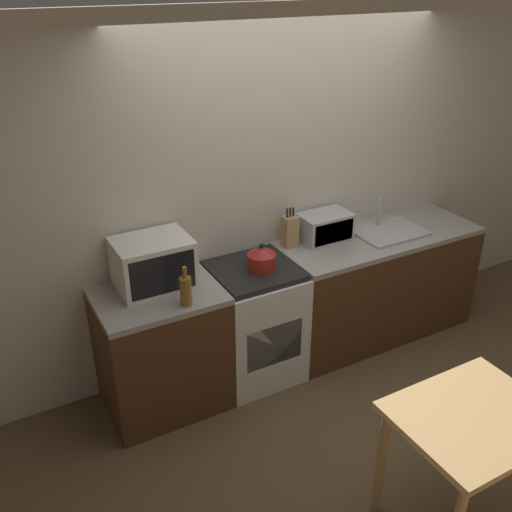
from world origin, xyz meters
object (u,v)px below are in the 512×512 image
object	(u,v)px
microwave	(153,263)
toaster_oven	(325,227)
stove_range	(254,322)
dining_table	(472,432)
kettle	(262,258)
bottle	(186,290)

from	to	relation	value
microwave	toaster_oven	xyz separation A→B (m)	(1.40, 0.06, -0.06)
stove_range	dining_table	distance (m)	1.75
dining_table	stove_range	bearing A→B (deg)	101.86
kettle	bottle	xyz separation A→B (m)	(-0.64, -0.19, 0.02)
stove_range	kettle	distance (m)	0.54
stove_range	bottle	size ratio (longest dim) A/B	3.37
toaster_oven	microwave	bearing A→B (deg)	-177.66
microwave	bottle	bearing A→B (deg)	-73.98
stove_range	bottle	xyz separation A→B (m)	(-0.60, -0.22, 0.56)
bottle	toaster_oven	size ratio (longest dim) A/B	0.68
stove_range	toaster_oven	size ratio (longest dim) A/B	2.28
kettle	toaster_oven	xyz separation A→B (m)	(0.66, 0.19, 0.02)
kettle	microwave	xyz separation A→B (m)	(-0.74, 0.13, 0.08)
toaster_oven	stove_range	bearing A→B (deg)	-167.44
kettle	stove_range	bearing A→B (deg)	143.12
microwave	toaster_oven	size ratio (longest dim) A/B	1.24
microwave	stove_range	bearing A→B (deg)	-8.27
stove_range	bottle	bearing A→B (deg)	-159.94
dining_table	toaster_oven	bearing A→B (deg)	79.34
stove_range	kettle	size ratio (longest dim) A/B	4.41
stove_range	microwave	bearing A→B (deg)	171.73
kettle	bottle	size ratio (longest dim) A/B	0.76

